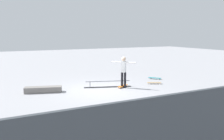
{
  "coord_description": "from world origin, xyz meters",
  "views": [
    {
      "loc": [
        4.79,
        10.66,
        2.87
      ],
      "look_at": [
        -0.58,
        0.01,
        1.0
      ],
      "focal_mm": 37.8,
      "sensor_mm": 36.0,
      "label": 1
    }
  ],
  "objects_px": {
    "grind_rail": "(108,84)",
    "loose_skateboard_natural": "(154,83)",
    "skate_ledge": "(43,90)",
    "skateboard_main": "(123,86)",
    "loose_skateboard_pink": "(189,97)",
    "skater_main": "(124,70)",
    "loose_skateboard_teal": "(155,78)"
  },
  "relations": [
    {
      "from": "grind_rail",
      "to": "loose_skateboard_natural",
      "type": "bearing_deg",
      "value": -171.04
    },
    {
      "from": "skate_ledge",
      "to": "skateboard_main",
      "type": "bearing_deg",
      "value": 168.97
    },
    {
      "from": "skateboard_main",
      "to": "loose_skateboard_pink",
      "type": "bearing_deg",
      "value": -94.71
    },
    {
      "from": "loose_skateboard_pink",
      "to": "grind_rail",
      "type": "bearing_deg",
      "value": 35.02
    },
    {
      "from": "grind_rail",
      "to": "loose_skateboard_natural",
      "type": "distance_m",
      "value": 2.76
    },
    {
      "from": "grind_rail",
      "to": "skater_main",
      "type": "bearing_deg",
      "value": 160.67
    },
    {
      "from": "loose_skateboard_teal",
      "to": "skater_main",
      "type": "bearing_deg",
      "value": -106.25
    },
    {
      "from": "skate_ledge",
      "to": "skater_main",
      "type": "height_order",
      "value": "skater_main"
    },
    {
      "from": "loose_skateboard_natural",
      "to": "loose_skateboard_pink",
      "type": "distance_m",
      "value": 3.18
    },
    {
      "from": "skateboard_main",
      "to": "loose_skateboard_pink",
      "type": "height_order",
      "value": "same"
    },
    {
      "from": "loose_skateboard_natural",
      "to": "loose_skateboard_teal",
      "type": "distance_m",
      "value": 1.45
    },
    {
      "from": "skate_ledge",
      "to": "skateboard_main",
      "type": "distance_m",
      "value": 4.1
    },
    {
      "from": "loose_skateboard_natural",
      "to": "loose_skateboard_pink",
      "type": "bearing_deg",
      "value": 109.74
    },
    {
      "from": "loose_skateboard_pink",
      "to": "skate_ledge",
      "type": "bearing_deg",
      "value": 57.47
    },
    {
      "from": "skate_ledge",
      "to": "skateboard_main",
      "type": "relative_size",
      "value": 2.22
    },
    {
      "from": "grind_rail",
      "to": "loose_skateboard_natural",
      "type": "height_order",
      "value": "grind_rail"
    },
    {
      "from": "loose_skateboard_teal",
      "to": "skate_ledge",
      "type": "bearing_deg",
      "value": -126.03
    },
    {
      "from": "grind_rail",
      "to": "loose_skateboard_teal",
      "type": "relative_size",
      "value": 3.31
    },
    {
      "from": "loose_skateboard_teal",
      "to": "loose_skateboard_natural",
      "type": "bearing_deg",
      "value": -76.29
    },
    {
      "from": "skater_main",
      "to": "loose_skateboard_natural",
      "type": "bearing_deg",
      "value": 50.34
    },
    {
      "from": "skateboard_main",
      "to": "loose_skateboard_teal",
      "type": "distance_m",
      "value": 3.1
    },
    {
      "from": "skater_main",
      "to": "skate_ledge",
      "type": "bearing_deg",
      "value": -144.02
    },
    {
      "from": "skater_main",
      "to": "loose_skateboard_natural",
      "type": "relative_size",
      "value": 2.07
    },
    {
      "from": "skateboard_main",
      "to": "loose_skateboard_natural",
      "type": "height_order",
      "value": "same"
    },
    {
      "from": "grind_rail",
      "to": "skateboard_main",
      "type": "distance_m",
      "value": 0.81
    },
    {
      "from": "loose_skateboard_natural",
      "to": "skater_main",
      "type": "bearing_deg",
      "value": 29.8
    },
    {
      "from": "skateboard_main",
      "to": "loose_skateboard_natural",
      "type": "distance_m",
      "value": 2.02
    },
    {
      "from": "skate_ledge",
      "to": "loose_skateboard_natural",
      "type": "bearing_deg",
      "value": 171.97
    },
    {
      "from": "skateboard_main",
      "to": "loose_skateboard_natural",
      "type": "xyz_separation_m",
      "value": [
        -2.02,
        0.07,
        0.0
      ]
    },
    {
      "from": "loose_skateboard_natural",
      "to": "loose_skateboard_teal",
      "type": "height_order",
      "value": "same"
    },
    {
      "from": "loose_skateboard_natural",
      "to": "loose_skateboard_pink",
      "type": "height_order",
      "value": "same"
    },
    {
      "from": "skate_ledge",
      "to": "loose_skateboard_natural",
      "type": "xyz_separation_m",
      "value": [
        -6.04,
        0.85,
        -0.07
      ]
    }
  ]
}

